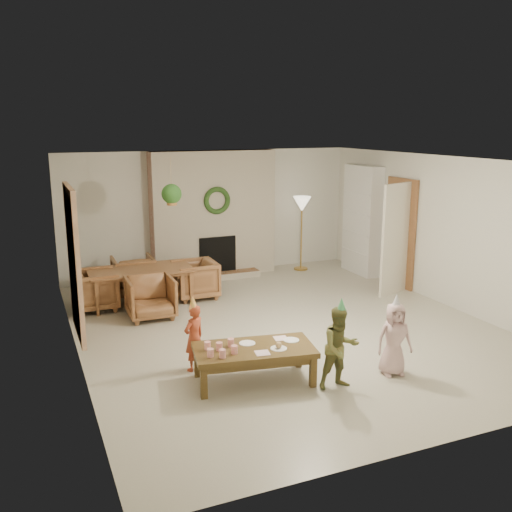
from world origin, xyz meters
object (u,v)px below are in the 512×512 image
dining_table (141,287)px  dining_chair_left (95,290)px  dining_chair_near (151,297)px  child_plaid (340,348)px  child_red (194,338)px  child_pink (394,339)px  coffee_table_top (254,350)px  dining_chair_right (195,279)px  dining_chair_far (133,274)px

dining_table → dining_chair_left: 0.76m
dining_chair_near → child_plaid: child_plaid is taller
dining_table → dining_chair_near: bearing=-90.0°
dining_table → dining_chair_near: 0.76m
dining_chair_left → child_red: size_ratio=0.87×
child_red → child_plaid: 1.81m
child_red → child_pink: 2.46m
coffee_table_top → child_pink: (1.66, -0.46, 0.05)m
dining_chair_right → coffee_table_top: dining_chair_right is taller
dining_chair_right → coffee_table_top: (-0.32, -3.48, 0.07)m
dining_table → dining_chair_far: (0.01, 0.76, 0.03)m
dining_chair_right → child_plaid: 4.05m
child_plaid → dining_chair_near: bearing=116.3°
dining_table → dining_chair_left: bearing=180.0°
dining_chair_near → dining_chair_right: (0.96, 0.75, 0.00)m
child_pink → dining_chair_near: bearing=138.1°
dining_chair_near → dining_chair_far: size_ratio=1.00×
dining_chair_far → dining_chair_near: bearing=90.0°
dining_chair_far → dining_chair_right: (0.94, -0.77, 0.00)m
dining_table → dining_chair_left: dining_chair_left is taller
dining_table → dining_chair_far: dining_chair_far is taller
coffee_table_top → child_plaid: size_ratio=1.44×
dining_chair_near → child_plaid: (1.49, -3.27, 0.16)m
dining_chair_near → child_red: bearing=-87.3°
child_pink → dining_chair_far: bearing=128.2°
dining_chair_left → dining_chair_far: bearing=-45.0°
dining_table → child_red: child_red is taller
coffee_table_top → child_red: (-0.56, 0.59, 0.02)m
child_pink → dining_chair_left: bearing=140.0°
dining_chair_left → child_red: (0.82, -2.91, 0.09)m
dining_chair_near → dining_chair_far: (0.02, 1.52, 0.00)m
dining_chair_far → child_pink: (2.28, -4.72, 0.12)m
child_red → child_pink: child_pink is taller
coffee_table_top → dining_chair_near: bearing=112.8°
coffee_table_top → child_plaid: child_plaid is taller
dining_chair_far → dining_chair_left: size_ratio=1.00×
dining_table → child_red: (0.06, -2.90, 0.12)m
dining_chair_left → child_pink: child_pink is taller
dining_chair_left → child_pink: (3.04, -3.97, 0.12)m
child_plaid → child_pink: bearing=6.3°
child_pink → dining_chair_right: bearing=121.2°
dining_table → child_plaid: bearing=-69.0°
dining_chair_far → dining_chair_right: 1.21m
dining_table → dining_chair_right: size_ratio=2.34×
coffee_table_top → child_red: bearing=143.1°
dining_chair_near → coffee_table_top: size_ratio=0.52×
coffee_table_top → child_red: child_red is taller
coffee_table_top → child_pink: size_ratio=1.56×
dining_chair_right → child_pink: (1.34, -3.95, 0.12)m
child_plaid → coffee_table_top: bearing=150.2°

